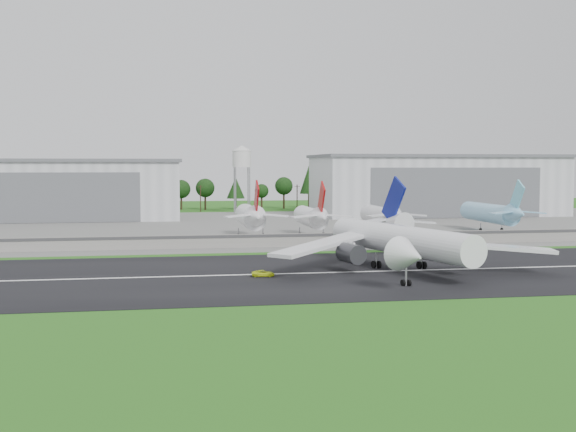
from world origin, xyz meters
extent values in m
plane|color=#236417|center=(0.00, 0.00, 0.00)|extent=(600.00, 600.00, 0.00)
cube|color=black|center=(0.00, 10.00, 0.05)|extent=(320.00, 60.00, 0.10)
cube|color=white|center=(0.00, 10.00, 0.11)|extent=(220.00, 1.00, 0.02)
cube|color=slate|center=(0.00, 120.00, 0.05)|extent=(320.00, 150.00, 0.10)
cube|color=gray|center=(0.00, 55.00, 1.75)|extent=(240.00, 0.50, 3.50)
cube|color=#38383A|center=(0.00, 54.70, 3.00)|extent=(240.00, 0.12, 0.70)
cube|color=silver|center=(-80.00, 165.00, 11.00)|extent=(95.00, 42.00, 22.00)
cube|color=#595B60|center=(-80.00, 165.00, 22.60)|extent=(97.00, 44.00, 1.20)
cube|color=#595B60|center=(-80.00, 143.85, 9.24)|extent=(66.50, 0.30, 18.04)
cube|color=silver|center=(75.00, 165.00, 12.00)|extent=(100.00, 45.00, 24.00)
cube|color=#595B60|center=(75.00, 165.00, 24.60)|extent=(102.00, 47.00, 1.20)
cube|color=#595B60|center=(75.00, 142.35, 10.08)|extent=(70.00, 0.30, 19.68)
cylinder|color=#99999E|center=(-8.00, 182.00, 10.00)|extent=(0.50, 0.50, 20.00)
cylinder|color=#99999E|center=(-2.00, 188.00, 10.00)|extent=(0.50, 0.50, 20.00)
cylinder|color=silver|center=(-5.00, 185.00, 23.50)|extent=(8.00, 8.00, 7.00)
cone|color=silver|center=(-5.00, 185.00, 28.20)|extent=(8.40, 8.40, 2.40)
cylinder|color=white|center=(7.08, 10.00, 6.20)|extent=(17.19, 43.97, 5.80)
cone|color=white|center=(0.49, -14.12, 6.20)|extent=(7.18, 7.32, 5.80)
cone|color=white|center=(14.06, 35.56, 7.40)|extent=(7.69, 10.13, 5.51)
cube|color=navy|center=(13.93, 35.08, 12.70)|extent=(3.00, 9.33, 11.13)
cube|color=white|center=(21.02, 4.12, 5.40)|extent=(28.50, 11.53, 2.65)
cylinder|color=#333338|center=(15.32, 4.12, 3.80)|extent=(5.12, 6.31, 3.80)
cube|color=white|center=(18.76, 33.76, 7.80)|extent=(9.14, 3.62, 0.98)
cube|color=white|center=(-7.92, 12.02, 5.40)|extent=(24.14, 23.19, 2.65)
cylinder|color=#333338|center=(-3.01, 9.13, 3.80)|extent=(5.12, 6.31, 3.80)
cube|color=white|center=(9.11, 36.40, 7.80)|extent=(9.28, 7.62, 0.98)
cube|color=#99999E|center=(6.03, 6.14, 1.70)|extent=(17.55, 31.57, 3.20)
cylinder|color=black|center=(3.53, 14.08, 0.85)|extent=(0.78, 1.55, 1.50)
imported|color=#DDF11C|center=(-20.34, 7.21, 0.70)|extent=(4.48, 2.45, 1.19)
cylinder|color=white|center=(-14.11, 80.00, 6.10)|extent=(6.20, 24.00, 6.20)
cone|color=white|center=(-14.11, 64.50, 7.10)|extent=(5.89, 7.00, 5.89)
cube|color=maroon|center=(-14.11, 65.00, 11.90)|extent=(0.45, 8.59, 10.02)
cylinder|color=#99999E|center=(-17.61, 78.00, 1.50)|extent=(0.32, 0.32, 3.00)
cylinder|color=#99999E|center=(-10.61, 78.00, 1.50)|extent=(0.32, 0.32, 3.00)
cylinder|color=black|center=(-17.61, 78.00, 0.80)|extent=(0.40, 1.40, 1.40)
cylinder|color=white|center=(3.51, 80.00, 5.76)|extent=(5.52, 24.00, 5.52)
cone|color=white|center=(3.51, 64.50, 6.76)|extent=(5.25, 7.00, 5.25)
cube|color=#A10C0D|center=(3.51, 65.00, 11.56)|extent=(0.45, 8.59, 10.02)
cylinder|color=#99999E|center=(0.01, 78.00, 1.50)|extent=(0.32, 0.32, 3.00)
cylinder|color=#99999E|center=(7.01, 78.00, 1.50)|extent=(0.32, 0.32, 3.00)
cylinder|color=black|center=(0.01, 78.00, 0.80)|extent=(0.40, 1.40, 1.40)
cylinder|color=white|center=(24.60, 80.00, 5.81)|extent=(5.61, 24.00, 5.61)
cone|color=white|center=(24.60, 64.50, 6.81)|extent=(5.33, 7.00, 5.33)
cube|color=black|center=(24.60, 65.00, 11.61)|extent=(0.45, 8.59, 10.02)
cylinder|color=#99999E|center=(21.10, 78.00, 1.50)|extent=(0.32, 0.32, 3.00)
cylinder|color=#99999E|center=(28.10, 78.00, 1.50)|extent=(0.32, 0.32, 3.00)
cylinder|color=black|center=(21.10, 78.00, 0.80)|extent=(0.40, 1.40, 1.40)
cylinder|color=#87C5E9|center=(61.14, 85.00, 5.95)|extent=(5.91, 30.00, 5.91)
cone|color=#87C5E9|center=(61.14, 66.50, 6.95)|extent=(5.61, 7.00, 5.61)
cube|color=#6DC7DF|center=(61.14, 67.00, 11.75)|extent=(0.45, 8.59, 10.02)
cylinder|color=#99999E|center=(57.64, 83.00, 1.50)|extent=(0.32, 0.32, 3.00)
cylinder|color=#99999E|center=(64.64, 83.00, 1.50)|extent=(0.32, 0.32, 3.00)
cylinder|color=black|center=(57.64, 83.00, 0.80)|extent=(0.40, 1.40, 1.40)
camera|label=1|loc=(-38.47, -124.40, 20.67)|focal=45.00mm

